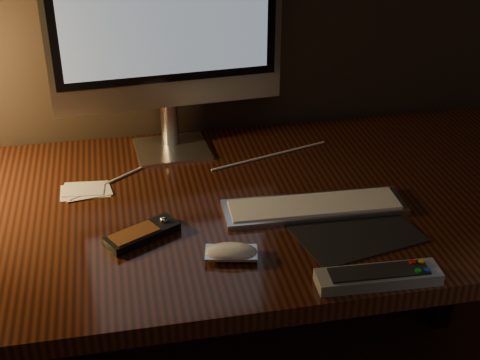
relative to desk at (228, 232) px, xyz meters
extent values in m
cube|color=#3D1A0D|center=(0.00, -0.07, 0.11)|extent=(1.60, 0.75, 0.04)
cube|color=black|center=(0.75, 0.25, -0.27)|extent=(0.06, 0.06, 0.71)
cube|color=black|center=(0.00, 0.27, -0.17)|extent=(1.48, 0.02, 0.51)
cube|color=silver|center=(-0.10, 0.20, 0.13)|extent=(0.19, 0.17, 0.01)
cylinder|color=silver|center=(-0.10, 0.23, 0.20)|extent=(0.05, 0.05, 0.12)
cube|color=silver|center=(-0.10, 0.19, 0.48)|extent=(0.54, 0.07, 0.44)
cube|color=black|center=(-0.10, 0.18, 0.51)|extent=(0.51, 0.04, 0.37)
cube|color=#96AFCC|center=(-0.10, 0.17, 0.51)|extent=(0.47, 0.03, 0.34)
cube|color=silver|center=(0.16, -0.14, 0.14)|extent=(0.39, 0.12, 0.01)
cube|color=black|center=(0.22, -0.23, 0.13)|extent=(0.27, 0.24, 0.00)
ellipsoid|color=white|center=(-0.04, -0.28, 0.14)|extent=(0.11, 0.07, 0.02)
cube|color=black|center=(-0.20, -0.18, 0.14)|extent=(0.16, 0.12, 0.02)
cube|color=brown|center=(-0.20, -0.18, 0.15)|extent=(0.10, 0.08, 0.00)
sphere|color=silver|center=(-0.20, -0.18, 0.15)|extent=(0.02, 0.02, 0.02)
cube|color=gray|center=(0.20, -0.41, 0.14)|extent=(0.23, 0.07, 0.02)
cube|color=black|center=(0.20, -0.41, 0.15)|extent=(0.18, 0.05, 0.00)
cylinder|color=red|center=(0.20, -0.41, 0.16)|extent=(0.01, 0.01, 0.00)
cylinder|color=#0C8C19|center=(0.20, -0.41, 0.16)|extent=(0.01, 0.01, 0.00)
cylinder|color=gold|center=(0.20, -0.41, 0.16)|extent=(0.01, 0.01, 0.00)
cylinder|color=#1433BF|center=(0.20, -0.41, 0.16)|extent=(0.01, 0.01, 0.00)
cube|color=white|center=(-0.32, 0.03, 0.13)|extent=(0.11, 0.07, 0.01)
cylinder|color=white|center=(-0.04, 0.09, 0.13)|extent=(0.60, 0.28, 0.01)
camera|label=1|loc=(-0.23, -1.30, 0.87)|focal=50.00mm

